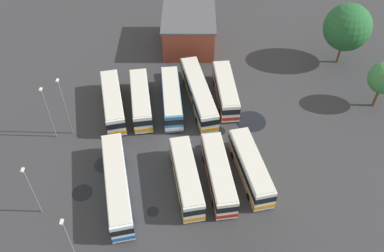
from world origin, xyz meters
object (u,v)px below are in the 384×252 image
at_px(lamp_post_mid_lot, 65,106).
at_px(bus_row0_slot4, 117,184).
at_px(bus_row1_slot2, 172,98).
at_px(lamp_post_by_building, 32,189).
at_px(bus_row1_slot3, 141,100).
at_px(bus_row1_slot0, 225,90).
at_px(bus_row1_slot1, 199,93).
at_px(depot_building, 189,30).
at_px(tree_west_edge, 347,27).
at_px(bus_row0_slot2, 186,177).
at_px(bus_row1_slot4, 113,102).
at_px(tree_north_edge, 384,78).
at_px(bus_row0_slot0, 251,167).
at_px(bus_row0_slot1, 218,174).
at_px(lamp_post_near_entrance, 48,112).
at_px(lamp_post_far_corner, 70,243).

bearing_deg(lamp_post_mid_lot, bus_row0_slot4, -140.32).
distance_m(bus_row1_slot2, lamp_post_by_building, 23.58).
bearing_deg(bus_row1_slot3, lamp_post_mid_lot, 121.01).
bearing_deg(lamp_post_mid_lot, lamp_post_by_building, 177.52).
relative_size(bus_row1_slot0, bus_row1_slot1, 0.77).
distance_m(depot_building, tree_west_edge, 25.58).
distance_m(bus_row1_slot3, tree_west_edge, 34.09).
relative_size(bus_row0_slot2, lamp_post_by_building, 1.42).
height_order(bus_row1_slot4, depot_building, depot_building).
bearing_deg(bus_row1_slot3, tree_north_edge, -86.31).
xyz_separation_m(bus_row0_slot0, bus_row0_slot1, (-1.20, 3.99, 0.00)).
height_order(bus_row0_slot1, bus_row1_slot3, same).
bearing_deg(tree_west_edge, bus_row1_slot0, 118.38).
bearing_deg(bus_row1_slot0, bus_row1_slot1, 101.81).
xyz_separation_m(bus_row1_slot0, lamp_post_mid_lot, (-8.07, 21.31, 3.41)).
bearing_deg(lamp_post_near_entrance, lamp_post_by_building, -172.65).
bearing_deg(bus_row1_slot2, tree_west_edge, -65.35).
relative_size(lamp_post_by_building, lamp_post_mid_lot, 0.83).
height_order(bus_row1_slot0, bus_row1_slot4, same).
bearing_deg(bus_row1_slot0, tree_west_edge, -61.62).
bearing_deg(bus_row1_slot4, bus_row0_slot1, -129.31).
xyz_separation_m(bus_row0_slot0, tree_north_edge, (14.09, -19.16, 3.43)).
bearing_deg(lamp_post_near_entrance, lamp_post_far_corner, -157.69).
relative_size(bus_row0_slot4, lamp_post_far_corner, 1.60).
bearing_deg(bus_row1_slot3, lamp_post_by_building, 152.37).
relative_size(bus_row1_slot0, lamp_post_mid_lot, 1.14).
height_order(bus_row0_slot0, lamp_post_by_building, lamp_post_by_building).
relative_size(bus_row1_slot3, bus_row1_slot4, 0.97).
xyz_separation_m(bus_row0_slot0, bus_row0_slot4, (-3.33, 16.10, 0.00)).
bearing_deg(bus_row0_slot2, bus_row1_slot4, 40.67).
distance_m(bus_row1_slot0, lamp_post_mid_lot, 23.04).
relative_size(bus_row1_slot3, lamp_post_mid_lot, 1.17).
bearing_deg(tree_north_edge, bus_row1_slot1, 90.84).
bearing_deg(bus_row1_slot0, bus_row0_slot1, 176.12).
xyz_separation_m(bus_row1_slot1, tree_west_edge, (11.02, -22.85, 4.87)).
distance_m(bus_row0_slot0, tree_west_edge, 29.83).
relative_size(lamp_post_by_building, tree_west_edge, 0.76).
bearing_deg(bus_row0_slot2, tree_west_edge, -41.80).
xyz_separation_m(bus_row0_slot0, lamp_post_by_building, (-6.35, 24.79, 2.59)).
relative_size(bus_row1_slot1, lamp_post_mid_lot, 1.49).
distance_m(bus_row1_slot1, tree_north_edge, 26.28).
distance_m(depot_building, lamp_post_mid_lot, 26.93).
height_order(depot_building, lamp_post_far_corner, lamp_post_far_corner).
distance_m(bus_row0_slot1, lamp_post_by_building, 21.59).
distance_m(bus_row1_slot2, tree_west_edge, 29.83).
bearing_deg(bus_row0_slot4, lamp_post_far_corner, 164.90).
xyz_separation_m(bus_row1_slot4, lamp_post_near_entrance, (-5.50, 7.14, 2.94)).
bearing_deg(bus_row0_slot0, lamp_post_by_building, 104.37).
distance_m(bus_row0_slot1, bus_row1_slot2, 15.26).
bearing_deg(bus_row1_slot2, bus_row1_slot1, -72.21).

